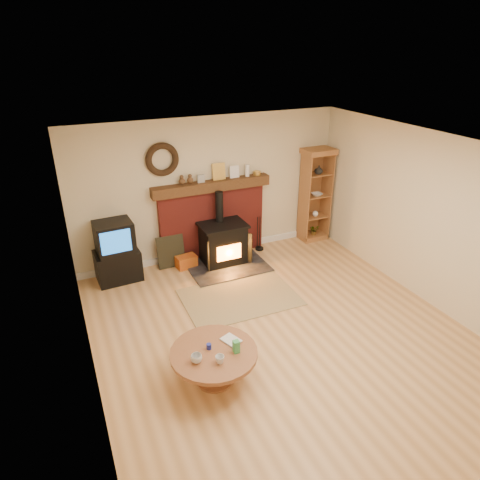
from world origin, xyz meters
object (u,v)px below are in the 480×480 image
tv_unit (116,253)px  curio_cabinet (315,195)px  wood_stove (224,244)px  coffee_table (214,357)px

tv_unit → curio_cabinet: size_ratio=0.57×
wood_stove → coffee_table: 3.02m
tv_unit → curio_cabinet: 3.99m
wood_stove → coffee_table: (-1.25, -2.75, -0.02)m
tv_unit → coffee_table: (0.62, -2.94, -0.15)m
tv_unit → curio_cabinet: bearing=1.2°
curio_cabinet → coffee_table: (-3.34, -3.02, -0.58)m
wood_stove → curio_cabinet: bearing=7.5°
wood_stove → tv_unit: bearing=174.1°
tv_unit → curio_cabinet: curio_cabinet is taller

